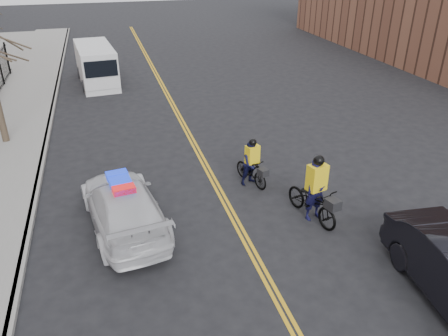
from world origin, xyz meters
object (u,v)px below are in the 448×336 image
object	(u,v)px
cargo_van	(96,66)
cyclist_near	(315,197)
police_cruiser	(123,205)
cyclist_far	(252,166)

from	to	relation	value
cargo_van	cyclist_near	distance (m)	17.76
police_cruiser	cyclist_near	world-z (taller)	cyclist_near
police_cruiser	cargo_van	size ratio (longest dim) A/B	0.93
cyclist_far	cyclist_near	bearing A→B (deg)	-84.50
cyclist_near	cyclist_far	distance (m)	2.79
cargo_van	cyclist_far	xyz separation A→B (m)	(4.88, -14.16, -0.42)
police_cruiser	cyclist_far	xyz separation A→B (m)	(4.49, 1.42, -0.04)
cargo_van	cyclist_near	bearing A→B (deg)	-75.77
police_cruiser	cargo_van	world-z (taller)	cargo_van
police_cruiser	cyclist_near	distance (m)	5.72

